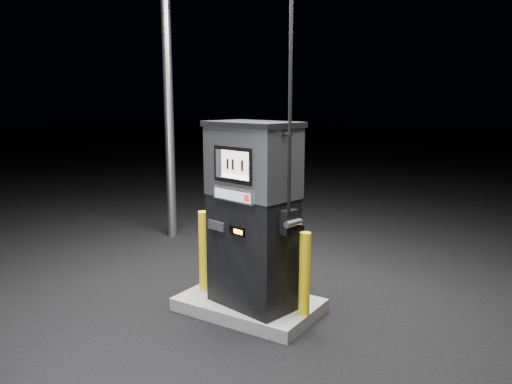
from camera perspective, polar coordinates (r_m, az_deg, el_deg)
The scene contains 5 objects.
ground at distance 6.08m, azimuth -0.81°, elevation -13.41°, with size 80.00×80.00×0.00m, color black.
pump_island at distance 6.05m, azimuth -0.81°, elevation -12.76°, with size 1.60×1.00×0.15m, color slate.
fuel_dispenser at distance 5.55m, azimuth -0.37°, elevation -2.46°, with size 1.20×0.82×4.32m.
bollard_left at distance 6.17m, azimuth -5.94°, elevation -6.72°, with size 0.13×0.13×0.99m, color yellow.
bollard_right at distance 5.49m, azimuth 5.58°, elevation -9.29°, with size 0.12×0.12×0.92m, color yellow.
Camera 1 is at (3.07, -4.63, 2.47)m, focal length 35.00 mm.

